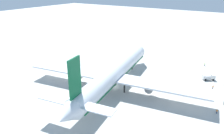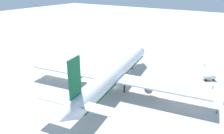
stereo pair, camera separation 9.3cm
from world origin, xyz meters
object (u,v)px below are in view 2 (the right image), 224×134
object	(u,v)px
airliner	(114,73)
service_truck_1	(209,77)
ground_worker_2	(217,111)
traffic_cone_0	(186,69)
ground_worker_0	(205,64)
traffic_cone_2	(107,55)
ground_worker_5	(213,87)

from	to	relation	value
airliner	service_truck_1	world-z (taller)	airliner
service_truck_1	ground_worker_2	world-z (taller)	service_truck_1
airliner	service_truck_1	bearing A→B (deg)	-45.86
service_truck_1	traffic_cone_0	distance (m)	14.38
ground_worker_0	ground_worker_2	bearing A→B (deg)	-163.74
traffic_cone_2	traffic_cone_0	bearing A→B (deg)	-86.86
ground_worker_2	ground_worker_0	bearing A→B (deg)	16.26
service_truck_1	ground_worker_5	size ratio (longest dim) A/B	3.41
ground_worker_0	traffic_cone_0	xyz separation A→B (m)	(-11.73, 7.07, -0.60)
traffic_cone_0	ground_worker_2	bearing A→B (deg)	-149.57
ground_worker_2	traffic_cone_0	distance (m)	41.15
airliner	traffic_cone_0	distance (m)	44.25
ground_worker_5	traffic_cone_0	world-z (taller)	ground_worker_5
service_truck_1	ground_worker_0	distance (m)	19.30
service_truck_1	traffic_cone_0	bearing A→B (deg)	61.98
ground_worker_0	traffic_cone_0	world-z (taller)	ground_worker_0
ground_worker_5	traffic_cone_2	bearing A→B (deg)	78.73
ground_worker_2	traffic_cone_2	xyz separation A→B (m)	(32.77, 70.24, -0.57)
airliner	traffic_cone_2	distance (m)	46.78
ground_worker_5	traffic_cone_2	distance (m)	66.78
traffic_cone_0	traffic_cone_2	size ratio (longest dim) A/B	1.00
ground_worker_2	traffic_cone_2	size ratio (longest dim) A/B	3.03
airliner	ground_worker_2	world-z (taller)	airliner
service_truck_1	traffic_cone_2	world-z (taller)	service_truck_1
ground_worker_0	ground_worker_5	size ratio (longest dim) A/B	1.00
service_truck_1	airliner	bearing A→B (deg)	134.14
ground_worker_0	ground_worker_2	distance (m)	49.18
ground_worker_5	traffic_cone_2	xyz separation A→B (m)	(13.05, 65.49, -0.60)
traffic_cone_0	service_truck_1	bearing A→B (deg)	-118.02
airliner	traffic_cone_2	size ratio (longest dim) A/B	144.29
ground_worker_2	service_truck_1	bearing A→B (deg)	15.90
ground_worker_2	traffic_cone_0	bearing A→B (deg)	30.43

